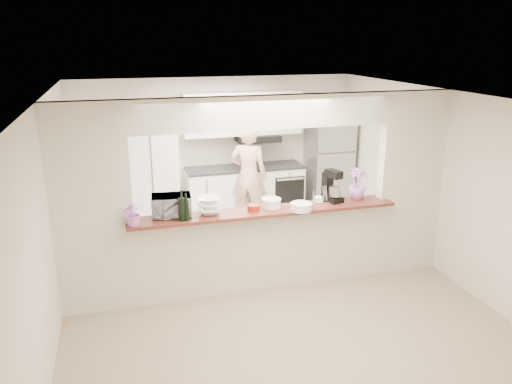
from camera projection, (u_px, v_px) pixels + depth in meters
name	position (u px, v px, depth m)	size (l,w,h in m)	color
floor	(264.00, 287.00, 6.58)	(6.00, 6.00, 0.00)	#9B8769
tile_overlay	(236.00, 242.00, 8.00)	(5.00, 2.90, 0.01)	beige
partition	(265.00, 179.00, 6.14)	(5.00, 0.15, 2.50)	beige
bar_counter	(264.00, 247.00, 6.40)	(3.40, 0.38, 1.09)	beige
kitchen_cabinets	(209.00, 167.00, 8.74)	(3.15, 0.62, 2.25)	white
refrigerator	(328.00, 166.00, 9.30)	(0.75, 0.70, 1.70)	#A6A6AB
flower_left	(134.00, 213.00, 5.66)	(0.27, 0.23, 0.30)	#E579D8
wine_bottle_a	(182.00, 209.00, 5.80)	(0.08, 0.08, 0.38)	black
wine_bottle_b	(186.00, 210.00, 5.82)	(0.07, 0.07, 0.33)	black
toaster_oven	(171.00, 206.00, 5.96)	(0.47, 0.32, 0.26)	#ADACB1
serving_bowls	(209.00, 206.00, 6.04)	(0.28, 0.28, 0.21)	white
plate_stack_a	(271.00, 203.00, 6.29)	(0.25, 0.25, 0.11)	white
plate_stack_b	(301.00, 207.00, 6.18)	(0.27, 0.27, 0.09)	white
red_bowl	(254.00, 208.00, 6.18)	(0.16, 0.16, 0.07)	maroon
tan_bowl	(267.00, 205.00, 6.29)	(0.15, 0.15, 0.07)	#C1AE88
utensil_caddy	(322.00, 195.00, 6.48)	(0.25, 0.18, 0.22)	silver
stand_mixer	(332.00, 187.00, 6.50)	(0.26, 0.32, 0.42)	black
flower_right	(358.00, 184.00, 6.58)	(0.23, 0.23, 0.41)	#A962B7
person	(248.00, 176.00, 8.54)	(0.64, 0.42, 1.76)	#DAA98E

